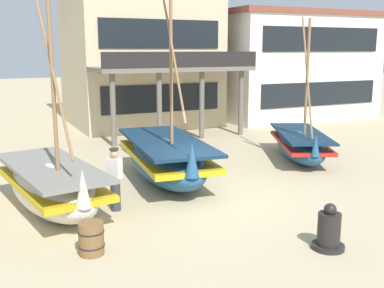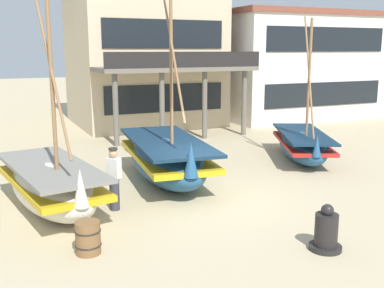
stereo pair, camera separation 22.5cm
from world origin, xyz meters
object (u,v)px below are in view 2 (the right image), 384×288
fishing_boat_far_right (52,185)px  fisherman_by_hull (114,180)px  capstan_winch (326,232)px  fishing_boat_near_left (302,145)px  harbor_building_annex (292,65)px  fishing_boat_centre_large (167,158)px  harbor_building_main (143,36)px  wooden_barrel (88,238)px

fishing_boat_far_right → fisherman_by_hull: fishing_boat_far_right is taller
fishing_boat_far_right → capstan_winch: fishing_boat_far_right is taller
capstan_winch → fishing_boat_near_left: bearing=55.9°
harbor_building_annex → fishing_boat_near_left: bearing=-123.9°
fishing_boat_centre_large → harbor_building_annex: size_ratio=0.70×
fishing_boat_centre_large → fishing_boat_far_right: fishing_boat_centre_large is taller
fishing_boat_near_left → fishing_boat_far_right: fishing_boat_far_right is taller
fishing_boat_centre_large → fishing_boat_far_right: size_ratio=1.20×
fishing_boat_centre_large → capstan_winch: bearing=-79.4°
harbor_building_annex → capstan_winch: bearing=-124.0°
fisherman_by_hull → harbor_building_main: 15.39m
fishing_boat_near_left → harbor_building_annex: bearing=56.1°
harbor_building_main → fishing_boat_far_right: bearing=-117.9°
capstan_winch → harbor_building_annex: bearing=56.0°
fisherman_by_hull → fishing_boat_near_left: bearing=17.5°
fishing_boat_centre_large → harbor_building_annex: bearing=40.3°
capstan_winch → harbor_building_main: size_ratio=0.10×
wooden_barrel → harbor_building_annex: 22.14m
fishing_boat_centre_large → harbor_building_annex: fishing_boat_centre_large is taller
fishing_boat_far_right → capstan_winch: bearing=-44.8°
fishing_boat_near_left → harbor_building_main: (-2.57, 11.25, 4.30)m
capstan_winch → wooden_barrel: bearing=157.7°
fisherman_by_hull → capstan_winch: size_ratio=1.66×
fisherman_by_hull → capstan_winch: fisherman_by_hull is taller
fishing_boat_centre_large → capstan_winch: (1.17, -6.24, -0.36)m
fishing_boat_near_left → wooden_barrel: bearing=-151.9°
fishing_boat_near_left → fishing_boat_far_right: (-9.57, -1.95, 0.10)m
fishing_boat_centre_large → fisherman_by_hull: bearing=-139.2°
fishing_boat_centre_large → harbor_building_main: 12.97m
fishing_boat_near_left → harbor_building_annex: 12.39m
wooden_barrel → harbor_building_main: size_ratio=0.07×
wooden_barrel → harbor_building_main: bearing=67.5°
fisherman_by_hull → capstan_winch: bearing=-51.5°
capstan_winch → harbor_building_annex: 20.57m
fishing_boat_centre_large → wooden_barrel: fishing_boat_centre_large is taller
fishing_boat_far_right → harbor_building_main: bearing=62.1°
fishing_boat_far_right → harbor_building_main: (7.00, 13.20, 4.20)m
fisherman_by_hull → wooden_barrel: 2.73m
fishing_boat_far_right → harbor_building_annex: size_ratio=0.58×
capstan_winch → harbor_building_annex: (11.40, 16.90, 2.80)m
fishing_boat_far_right → fisherman_by_hull: (1.51, -0.59, 0.14)m
fishing_boat_centre_large → harbor_building_annex: (12.57, 10.66, 2.44)m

